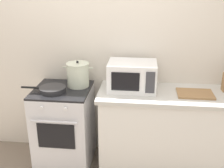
{
  "coord_description": "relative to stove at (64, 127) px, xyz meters",
  "views": [
    {
      "loc": [
        0.49,
        -2.08,
        2.03
      ],
      "look_at": [
        0.19,
        0.6,
        1.0
      ],
      "focal_mm": 44.56,
      "sensor_mm": 36.0,
      "label": 1
    }
  ],
  "objects": [
    {
      "name": "stove",
      "position": [
        0.0,
        0.0,
        0.0
      ],
      "size": [
        0.6,
        0.64,
        0.92
      ],
      "color": "silver",
      "rests_on": "ground_plane"
    },
    {
      "name": "frying_pan",
      "position": [
        -0.08,
        -0.08,
        0.48
      ],
      "size": [
        0.48,
        0.28,
        0.05
      ],
      "color": "#28282B",
      "rests_on": "stove"
    },
    {
      "name": "cutting_board",
      "position": [
        1.39,
        0.0,
        0.47
      ],
      "size": [
        0.36,
        0.26,
        0.02
      ],
      "primitive_type": "cube",
      "color": "#997047",
      "rests_on": "countertop_right"
    },
    {
      "name": "back_wall",
      "position": [
        0.65,
        0.37,
        0.79
      ],
      "size": [
        4.4,
        0.1,
        2.5
      ],
      "primitive_type": "cube",
      "color": "silver",
      "rests_on": "ground_plane"
    },
    {
      "name": "lower_cabinet_right",
      "position": [
        1.25,
        0.02,
        -0.02
      ],
      "size": [
        1.64,
        0.56,
        0.88
      ],
      "primitive_type": "cube",
      "color": "white",
      "rests_on": "ground_plane"
    },
    {
      "name": "microwave",
      "position": [
        0.75,
        0.08,
        0.61
      ],
      "size": [
        0.5,
        0.37,
        0.3
      ],
      "color": "white",
      "rests_on": "countertop_right"
    },
    {
      "name": "countertop_right",
      "position": [
        1.25,
        0.02,
        0.44
      ],
      "size": [
        1.7,
        0.6,
        0.04
      ],
      "primitive_type": "cube",
      "color": "beige",
      "rests_on": "lower_cabinet_right"
    },
    {
      "name": "stock_pot",
      "position": [
        0.16,
        0.11,
        0.59
      ],
      "size": [
        0.33,
        0.24,
        0.29
      ],
      "color": "beige",
      "rests_on": "stove"
    }
  ]
}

